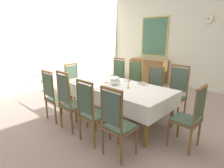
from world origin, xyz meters
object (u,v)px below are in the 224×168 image
chair_head_east (190,117)px  spoon_primary (147,85)px  chair_south_b (70,101)px  chair_south_d (117,122)px  chair_head_west (74,82)px  sideboard (149,70)px  chair_north_c (153,88)px  chair_north_b (132,82)px  spoon_secondary (76,81)px  mounted_clock (208,19)px  framed_painting (154,37)px  chair_south_a (55,95)px  chair_north_a (116,79)px  candlestick_east (128,81)px  soup_tureen (115,80)px  dining_table (117,89)px  chair_north_d (176,92)px  bowl_near_right (78,81)px  bowl_near_left (141,83)px  candlestick_west (107,77)px  bowl_far_left (127,80)px  chair_south_c (91,111)px

chair_head_east → spoon_primary: bearing=68.4°
chair_south_b → chair_head_east: chair_south_b is taller
spoon_primary → chair_south_d: bearing=-59.6°
chair_head_west → sideboard: chair_head_west is taller
spoon_primary → chair_north_c: bearing=121.2°
chair_north_b → spoon_secondary: (-0.60, -1.39, 0.19)m
mounted_clock → framed_painting: (-1.88, 0.01, -0.54)m
chair_south_a → chair_north_a: 1.95m
spoon_primary → spoon_secondary: (-1.39, -0.85, 0.00)m
chair_head_east → candlestick_east: size_ratio=2.92×
chair_north_b → framed_painting: 3.02m
chair_head_east → soup_tureen: bearing=90.0°
dining_table → chair_north_d: bearing=47.6°
chair_south_d → spoon_secondary: chair_south_d is taller
chair_head_east → candlestick_east: (-1.27, -0.00, 0.36)m
chair_head_west → sideboard: bearing=175.5°
chair_north_c → soup_tureen: chair_north_c is taller
chair_north_c → spoon_primary: 0.60m
chair_south_d → bowl_near_right: chair_south_d is taller
chair_south_a → chair_north_c: size_ratio=1.02×
chair_south_b → chair_north_d: (1.22, 1.95, -0.00)m
bowl_near_left → mounted_clock: mounted_clock is taller
dining_table → chair_head_west: chair_head_west is taller
dining_table → mounted_clock: size_ratio=8.41×
chair_north_d → candlestick_west: 1.58m
dining_table → bowl_near_left: 0.55m
bowl_far_left → framed_painting: size_ratio=0.11×
candlestick_west → sideboard: size_ratio=0.24×
spoon_primary → mounted_clock: bearing=102.3°
chair_south_c → chair_head_west: chair_south_c is taller
chair_head_east → framed_painting: size_ratio=0.73×
chair_head_west → bowl_near_left: bearing=102.1°
chair_head_west → mounted_clock: (2.14, 3.58, 1.73)m
chair_south_b → chair_south_c: bearing=0.3°
chair_south_c → sideboard: size_ratio=0.78×
framed_painting → chair_south_d: bearing=-64.2°
framed_painting → chair_south_b: bearing=-77.7°
framed_painting → spoon_secondary: bearing=-84.4°
bowl_far_left → bowl_near_left: bearing=-3.6°
chair_north_c → candlestick_east: (0.01, -0.97, 0.36)m
chair_south_d → candlestick_west: (-1.20, 0.97, 0.34)m
chair_north_d → framed_painting: size_ratio=0.80×
chair_north_b → candlestick_east: size_ratio=3.19×
bowl_near_right → chair_north_d: bearing=40.1°
chair_south_a → sideboard: (-0.40, 4.31, -0.12)m
chair_north_c → candlestick_west: candlestick_west is taller
chair_head_west → spoon_secondary: (0.66, -0.41, 0.23)m
chair_head_west → dining_table: bearing=90.0°
chair_south_c → framed_painting: bearing=109.6°
chair_south_a → spoon_primary: 1.99m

